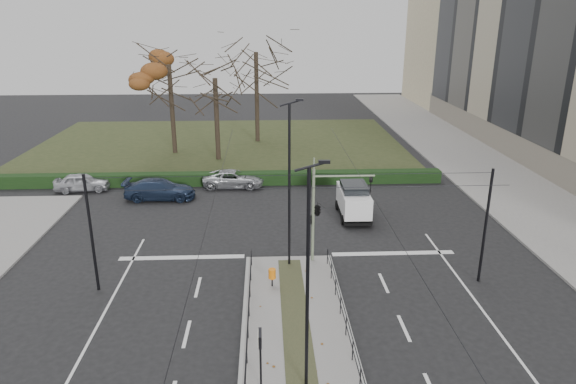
% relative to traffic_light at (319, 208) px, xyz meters
% --- Properties ---
extents(ground, '(140.00, 140.00, 0.00)m').
position_rel_traffic_light_xyz_m(ground, '(-1.58, -4.50, -3.18)').
color(ground, black).
rests_on(ground, ground).
extents(median_island, '(4.40, 15.00, 0.14)m').
position_rel_traffic_light_xyz_m(median_island, '(-1.58, -7.00, -3.11)').
color(median_island, slate).
rests_on(median_island, ground).
extents(sidewalk_east, '(8.00, 90.00, 0.14)m').
position_rel_traffic_light_xyz_m(sidewalk_east, '(16.42, 17.50, -3.11)').
color(sidewalk_east, slate).
rests_on(sidewalk_east, ground).
extents(park, '(38.00, 26.00, 0.10)m').
position_rel_traffic_light_xyz_m(park, '(-7.58, 27.50, -3.13)').
color(park, '#283118').
rests_on(park, ground).
extents(hedge, '(38.00, 1.00, 1.00)m').
position_rel_traffic_light_xyz_m(hedge, '(-7.58, 14.10, -2.68)').
color(hedge, black).
rests_on(hedge, ground).
extents(median_railing, '(4.14, 13.24, 0.92)m').
position_rel_traffic_light_xyz_m(median_railing, '(-1.58, -7.10, -2.20)').
color(median_railing, black).
rests_on(median_railing, median_island).
extents(catenary, '(20.00, 34.00, 6.00)m').
position_rel_traffic_light_xyz_m(catenary, '(-1.58, -2.88, 0.25)').
color(catenary, black).
rests_on(catenary, ground).
extents(traffic_light, '(3.55, 2.03, 5.22)m').
position_rel_traffic_light_xyz_m(traffic_light, '(0.00, 0.00, 0.00)').
color(traffic_light, slate).
rests_on(traffic_light, median_island).
extents(litter_bin, '(0.36, 0.36, 0.93)m').
position_rel_traffic_light_xyz_m(litter_bin, '(-2.56, -2.79, -2.37)').
color(litter_bin, black).
rests_on(litter_bin, median_island).
extents(info_panel, '(0.14, 0.62, 2.38)m').
position_rel_traffic_light_xyz_m(info_panel, '(-3.09, -10.23, -1.17)').
color(info_panel, black).
rests_on(info_panel, median_island).
extents(streetlamp_median_near, '(0.71, 0.15, 8.51)m').
position_rel_traffic_light_xyz_m(streetlamp_median_near, '(-1.44, -10.22, 1.29)').
color(streetlamp_median_near, black).
rests_on(streetlamp_median_near, median_island).
extents(streetlamp_median_far, '(0.75, 0.15, 8.92)m').
position_rel_traffic_light_xyz_m(streetlamp_median_far, '(-1.58, -0.44, 1.50)').
color(streetlamp_median_far, black).
rests_on(streetlamp_median_far, median_island).
extents(parked_car_first, '(4.25, 2.06, 1.40)m').
position_rel_traffic_light_xyz_m(parked_car_first, '(-17.02, 13.02, -2.48)').
color(parked_car_first, '#AFB1B7').
rests_on(parked_car_first, ground).
extents(parked_car_third, '(5.19, 2.20, 1.49)m').
position_rel_traffic_light_xyz_m(parked_car_third, '(-10.64, 10.87, -2.43)').
color(parked_car_third, '#1E2C47').
rests_on(parked_car_third, ground).
extents(parked_car_fourth, '(4.88, 2.41, 1.33)m').
position_rel_traffic_light_xyz_m(parked_car_fourth, '(-5.37, 13.50, -2.51)').
color(parked_car_fourth, '#AFB1B7').
rests_on(parked_car_fourth, ground).
extents(white_van, '(2.02, 4.32, 2.33)m').
position_rel_traffic_light_xyz_m(white_van, '(3.06, 6.67, -1.96)').
color(white_van, white).
rests_on(white_van, ground).
extents(rust_tree, '(9.01, 9.01, 11.14)m').
position_rel_traffic_light_xyz_m(rust_tree, '(-11.73, 24.33, 5.38)').
color(rust_tree, black).
rests_on(rust_tree, park).
extents(bare_tree_center, '(8.79, 8.79, 12.36)m').
position_rel_traffic_light_xyz_m(bare_tree_center, '(-3.62, 28.88, 5.55)').
color(bare_tree_center, black).
rests_on(bare_tree_center, park).
extents(bare_tree_near, '(5.74, 5.74, 9.97)m').
position_rel_traffic_light_xyz_m(bare_tree_near, '(-7.24, 21.64, 3.87)').
color(bare_tree_near, black).
rests_on(bare_tree_near, park).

